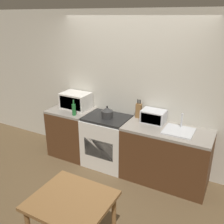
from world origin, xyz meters
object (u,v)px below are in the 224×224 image
object	(u,v)px
bottle	(74,109)
microwave	(76,101)
stove_range	(107,141)
dining_table	(72,208)
toaster_oven	(153,116)
kettle	(107,113)

from	to	relation	value
bottle	microwave	bearing A→B (deg)	120.51
stove_range	dining_table	world-z (taller)	stove_range
toaster_oven	dining_table	world-z (taller)	toaster_oven
kettle	dining_table	xyz separation A→B (m)	(0.57, -1.76, -0.34)
bottle	toaster_oven	distance (m)	1.34
stove_range	toaster_oven	world-z (taller)	toaster_oven
kettle	toaster_oven	world-z (taller)	kettle
microwave	toaster_oven	size ratio (longest dim) A/B	1.38
microwave	toaster_oven	xyz separation A→B (m)	(1.47, 0.05, -0.04)
kettle	bottle	world-z (taller)	bottle
stove_range	microwave	distance (m)	0.94
microwave	dining_table	xyz separation A→B (m)	(1.30, -1.90, -0.39)
kettle	bottle	distance (m)	0.58
kettle	bottle	xyz separation A→B (m)	(-0.56, -0.16, 0.01)
microwave	dining_table	distance (m)	2.33
stove_range	bottle	world-z (taller)	bottle
dining_table	kettle	bearing A→B (deg)	107.83
bottle	toaster_oven	bearing A→B (deg)	15.05
kettle	toaster_oven	xyz separation A→B (m)	(0.74, 0.18, 0.01)
microwave	bottle	world-z (taller)	microwave
microwave	bottle	size ratio (longest dim) A/B	1.89
kettle	toaster_oven	size ratio (longest dim) A/B	0.57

